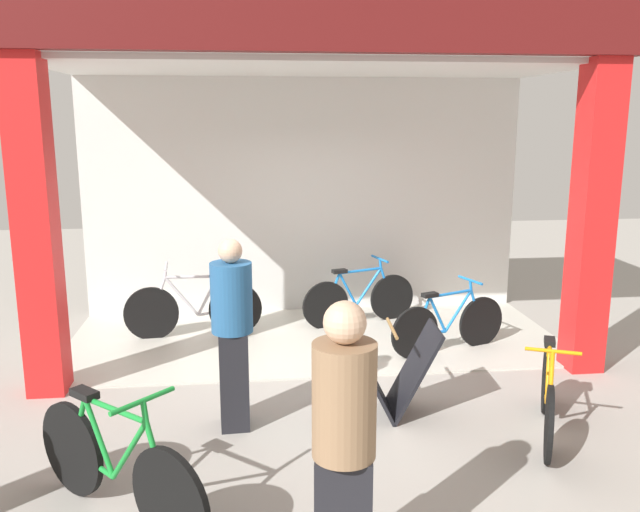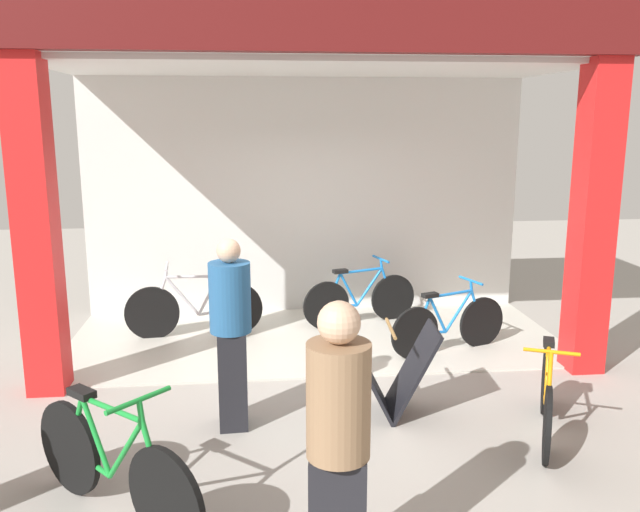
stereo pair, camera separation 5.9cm
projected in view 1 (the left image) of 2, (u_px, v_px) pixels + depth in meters
The scene contains 10 objects.
ground_plane at pixel (327, 379), 6.73m from camera, with size 19.57×19.57×0.00m, color #9E9991.
shop_facade at pixel (313, 159), 7.57m from camera, with size 5.98×2.81×4.00m.
bicycle_inside_0 at pixel (359, 299), 8.41m from camera, with size 1.50×0.53×0.85m.
bicycle_inside_1 at pixel (194, 308), 7.93m from camera, with size 1.64×0.45×0.90m.
bicycle_inside_2 at pixel (448, 324), 7.41m from camera, with size 1.43×0.56×0.83m.
bicycle_parked_0 at pixel (547, 396), 5.50m from camera, with size 0.65×1.43×0.85m.
bicycle_parked_1 at pixel (117, 467), 4.31m from camera, with size 1.27×1.23×0.95m.
sandwich_board_sign at pixel (391, 371), 5.86m from camera, with size 0.86×0.60×0.83m.
pedestrian_0 at pixel (344, 445), 3.58m from camera, with size 0.40×0.40×1.68m.
pedestrian_1 at pixel (232, 332), 5.53m from camera, with size 0.37×0.37×1.65m.
Camera 1 is at (-0.78, -6.27, 2.62)m, focal length 36.99 mm.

